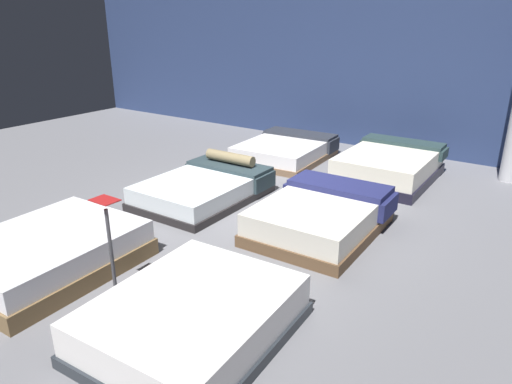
{
  "coord_description": "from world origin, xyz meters",
  "views": [
    {
      "loc": [
        3.75,
        -5.59,
        2.87
      ],
      "look_at": [
        0.12,
        -0.33,
        0.46
      ],
      "focal_mm": 32.71,
      "sensor_mm": 36.0,
      "label": 1
    }
  ],
  "objects": [
    {
      "name": "ground_plane",
      "position": [
        0.0,
        0.0,
        -0.01
      ],
      "size": [
        18.0,
        18.0,
        0.02
      ],
      "primitive_type": "cube",
      "color": "slate"
    },
    {
      "name": "showroom_back_wall",
      "position": [
        0.0,
        4.63,
        1.75
      ],
      "size": [
        18.0,
        0.06,
        3.5
      ],
      "primitive_type": "cube",
      "color": "navy",
      "rests_on": "ground_plane"
    },
    {
      "name": "bed_0",
      "position": [
        -1.1,
        -2.93,
        0.23
      ],
      "size": [
        1.68,
        2.07,
        0.47
      ],
      "rotation": [
        0.0,
        0.0,
        0.04
      ],
      "color": "brown",
      "rests_on": "ground_plane"
    },
    {
      "name": "bed_1",
      "position": [
        1.18,
        -2.91,
        0.22
      ],
      "size": [
        1.68,
        2.02,
        0.45
      ],
      "rotation": [
        0.0,
        0.0,
        0.05
      ],
      "color": "#262B31",
      "rests_on": "ground_plane"
    },
    {
      "name": "bed_2",
      "position": [
        -1.08,
        -0.08,
        0.21
      ],
      "size": [
        1.56,
        2.15,
        0.64
      ],
      "rotation": [
        0.0,
        0.0,
        0.01
      ],
      "color": "black",
      "rests_on": "ground_plane"
    },
    {
      "name": "bed_3",
      "position": [
        1.09,
        -0.12,
        0.25
      ],
      "size": [
        1.61,
        2.04,
        0.55
      ],
      "rotation": [
        0.0,
        0.0,
        0.02
      ],
      "color": "brown",
      "rests_on": "ground_plane"
    },
    {
      "name": "bed_4",
      "position": [
        -1.19,
        2.68,
        0.2
      ],
      "size": [
        1.75,
        2.16,
        0.44
      ],
      "rotation": [
        0.0,
        0.0,
        0.06
      ],
      "color": "brown",
      "rests_on": "ground_plane"
    },
    {
      "name": "bed_5",
      "position": [
        1.08,
        2.65,
        0.27
      ],
      "size": [
        1.63,
        2.13,
        0.59
      ],
      "rotation": [
        0.0,
        0.0,
        0.01
      ],
      "color": "black",
      "rests_on": "ground_plane"
    },
    {
      "name": "price_sign",
      "position": [
        0.0,
        -2.86,
        0.44
      ],
      "size": [
        0.28,
        0.24,
        1.13
      ],
      "color": "#3F3F44",
      "rests_on": "ground_plane"
    }
  ]
}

